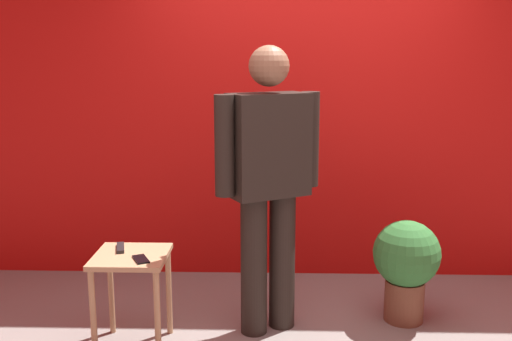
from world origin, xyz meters
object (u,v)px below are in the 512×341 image
at_px(standing_person, 268,176).
at_px(side_table, 132,273).
at_px(tv_remote, 120,248).
at_px(potted_plant, 406,262).
at_px(cell_phone, 141,259).

bearing_deg(standing_person, side_table, -161.84).
bearing_deg(side_table, tv_remote, 134.17).
height_order(side_table, potted_plant, potted_plant).
relative_size(side_table, tv_remote, 3.49).
xyz_separation_m(cell_phone, tv_remote, (-0.16, 0.18, 0.01)).
bearing_deg(standing_person, potted_plant, 9.02).
distance_m(side_table, cell_phone, 0.18).
bearing_deg(cell_phone, potted_plant, -9.55).
relative_size(standing_person, potted_plant, 2.63).
xyz_separation_m(standing_person, side_table, (-0.81, -0.27, -0.54)).
bearing_deg(standing_person, tv_remote, -168.57).
bearing_deg(potted_plant, cell_phone, -162.86).
distance_m(cell_phone, tv_remote, 0.24).
height_order(standing_person, potted_plant, standing_person).
xyz_separation_m(side_table, tv_remote, (-0.08, 0.09, 0.13)).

